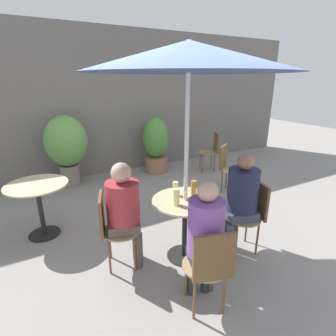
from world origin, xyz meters
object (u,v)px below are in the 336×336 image
object	(u,v)px
bistro_chair_1	(209,264)
bistro_chair_3	(227,164)
bistro_chair_4	(212,148)
seated_person_2	(241,196)
beer_glass_2	(194,188)
seated_person_1	(205,234)
umbrella	(189,57)
potted_plant_0	(66,144)
potted_plant_1	(156,144)
beer_glass_3	(175,189)
cafe_table_near	(185,214)
bistro_chair_0	(112,224)
beer_glass_1	(199,196)
bistro_chair_2	(251,210)
beer_glass_0	(176,197)
seated_person_0	(125,207)
cafe_table_far	(38,196)

from	to	relation	value
bistro_chair_1	bistro_chair_3	xyz separation A→B (m)	(1.94, 2.05, 0.00)
bistro_chair_4	seated_person_2	size ratio (longest dim) A/B	0.71
bistro_chair_3	beer_glass_2	world-z (taller)	beer_glass_2
seated_person_1	umbrella	distance (m)	1.60
seated_person_1	potted_plant_0	xyz separation A→B (m)	(-0.61, 3.56, 0.11)
bistro_chair_4	potted_plant_1	bearing A→B (deg)	-90.44
bistro_chair_3	beer_glass_3	xyz separation A→B (m)	(-1.74, -1.11, 0.30)
cafe_table_near	bistro_chair_3	world-z (taller)	bistro_chair_3
cafe_table_near	seated_person_1	distance (m)	0.68
bistro_chair_0	beer_glass_1	bearing A→B (deg)	-96.32
seated_person_2	potted_plant_1	world-z (taller)	potted_plant_1
beer_glass_2	bistro_chair_2	bearing A→B (deg)	-25.79
seated_person_2	beer_glass_2	bearing A→B (deg)	-100.97
potted_plant_1	seated_person_1	bearing A→B (deg)	-109.24
potted_plant_0	bistro_chair_4	bearing A→B (deg)	-11.16
bistro_chair_4	umbrella	distance (m)	3.60
bistro_chair_0	seated_person_2	xyz separation A→B (m)	(1.41, -0.43, 0.20)
beer_glass_0	potted_plant_1	xyz separation A→B (m)	(1.17, 2.92, -0.19)
beer_glass_2	umbrella	bearing A→B (deg)	-156.97
bistro_chair_0	bistro_chair_2	xyz separation A→B (m)	(1.55, -0.48, 0.00)
bistro_chair_0	beer_glass_0	xyz separation A→B (m)	(0.62, -0.30, 0.31)
beer_glass_0	beer_glass_3	xyz separation A→B (m)	(0.11, 0.22, -0.01)
bistro_chair_2	beer_glass_2	bearing A→B (deg)	-98.65
cafe_table_near	seated_person_2	bearing A→B (deg)	-17.15
beer_glass_3	potted_plant_1	xyz separation A→B (m)	(1.06, 2.70, -0.18)
seated_person_0	beer_glass_1	distance (m)	0.80
potted_plant_1	potted_plant_0	bearing A→B (deg)	177.87
umbrella	bistro_chair_2	bearing A→B (deg)	-17.15
bistro_chair_2	seated_person_2	world-z (taller)	seated_person_2
potted_plant_0	cafe_table_near	bearing A→B (deg)	-74.52
seated_person_2	bistro_chair_2	bearing A→B (deg)	90.00
potted_plant_0	potted_plant_1	bearing A→B (deg)	-2.13
bistro_chair_4	potted_plant_0	size ratio (longest dim) A/B	0.63
beer_glass_0	beer_glass_1	world-z (taller)	beer_glass_0
cafe_table_near	beer_glass_1	bearing A→B (deg)	-56.89
seated_person_0	seated_person_2	bearing A→B (deg)	-90.00
bistro_chair_4	seated_person_0	xyz separation A→B (m)	(-2.80, -2.14, 0.19)
bistro_chair_1	umbrella	xyz separation A→B (m)	(0.24, 0.77, 1.67)
bistro_chair_0	potted_plant_1	world-z (taller)	potted_plant_1
bistro_chair_0	beer_glass_0	distance (m)	0.76
cafe_table_far	beer_glass_2	world-z (taller)	beer_glass_2
cafe_table_near	beer_glass_0	distance (m)	0.31
cafe_table_far	cafe_table_near	bearing A→B (deg)	-42.19
cafe_table_far	bistro_chair_2	bearing A→B (deg)	-34.81
cafe_table_far	bistro_chair_0	size ratio (longest dim) A/B	0.89
seated_person_0	beer_glass_0	xyz separation A→B (m)	(0.48, -0.26, 0.12)
bistro_chair_0	umbrella	size ratio (longest dim) A/B	0.37
bistro_chair_0	beer_glass_3	size ratio (longest dim) A/B	5.29
bistro_chair_3	cafe_table_near	bearing A→B (deg)	-175.52
seated_person_0	seated_person_1	bearing A→B (deg)	-135.10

